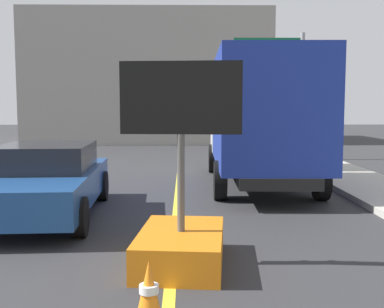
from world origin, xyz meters
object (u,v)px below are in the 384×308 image
Objects in this scene: arrow_board_trailer at (181,229)px; traffic_cone_mid_lane at (149,294)px; box_truck at (260,117)px; pickup_car at (45,180)px; highway_guide_sign at (282,73)px.

arrow_board_trailer is 1.86m from traffic_cone_mid_lane.
box_truck is 11.17× the size of traffic_cone_mid_lane.
box_truck reaches higher than pickup_car.
box_truck is at bearing 72.05° from arrow_board_trailer.
highway_guide_sign is at bearing 56.13° from pickup_car.
highway_guide_sign reaches higher than arrow_board_trailer.
box_truck is at bearing -106.27° from highway_guide_sign.
arrow_board_trailer reaches higher than pickup_car.
highway_guide_sign is (3.90, 12.66, 2.94)m from arrow_board_trailer.
pickup_car is at bearing -123.87° from highway_guide_sign.
highway_guide_sign is 15.39m from traffic_cone_mid_lane.
arrow_board_trailer is 0.54× the size of highway_guide_sign.
box_truck is 1.45× the size of highway_guide_sign.
arrow_board_trailer is 0.57× the size of pickup_car.
arrow_board_trailer is 3.93m from pickup_car.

